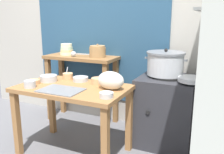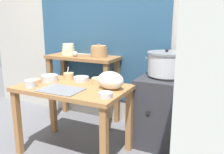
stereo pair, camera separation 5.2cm
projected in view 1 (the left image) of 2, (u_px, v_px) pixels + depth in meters
name	position (u px, v px, depth m)	size (l,w,h in m)	color
ground_plane	(66.00, 154.00, 2.55)	(9.00, 9.00, 0.00)	slate
wall_back	(116.00, 24.00, 3.18)	(4.40, 0.12, 2.60)	#B2ADA3
prep_table	(73.00, 97.00, 2.46)	(1.10, 0.66, 0.72)	#9E6B3D
back_shelf_table	(81.00, 72.00, 3.24)	(0.96, 0.40, 0.90)	olive
stove_block	(166.00, 110.00, 2.72)	(0.60, 0.61, 0.78)	#2D2D33
steamer_pot	(165.00, 63.00, 2.63)	(0.46, 0.41, 0.29)	#B7BABF
clay_pot	(98.00, 52.00, 3.07)	(0.21, 0.21, 0.17)	#A37A4C
bowl_stack_enamel	(67.00, 50.00, 3.28)	(0.18, 0.18, 0.15)	beige
ladle	(74.00, 54.00, 3.13)	(0.26, 0.09, 0.07)	#B7BABF
serving_tray	(61.00, 90.00, 2.29)	(0.40, 0.28, 0.01)	slate
plastic_bag	(111.00, 80.00, 2.31)	(0.26, 0.16, 0.17)	silver
wide_pan	(192.00, 79.00, 2.38)	(0.28, 0.28, 0.04)	#B7BABF
prep_bowl_0	(98.00, 81.00, 2.50)	(0.15, 0.15, 0.07)	tan
prep_bowl_1	(106.00, 95.00, 2.08)	(0.12, 0.12, 0.05)	#B7BABF
prep_bowl_2	(30.00, 84.00, 2.39)	(0.11, 0.11, 0.07)	#B7BABF
prep_bowl_3	(68.00, 76.00, 2.71)	(0.11, 0.11, 0.13)	tan
prep_bowl_4	(81.00, 79.00, 2.63)	(0.17, 0.17, 0.05)	#B7BABF
prep_bowl_5	(49.00, 78.00, 2.62)	(0.18, 0.18, 0.07)	#B7BABF
prep_bowl_6	(34.00, 82.00, 2.52)	(0.13, 0.13, 0.04)	tan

